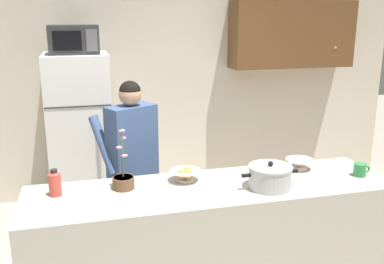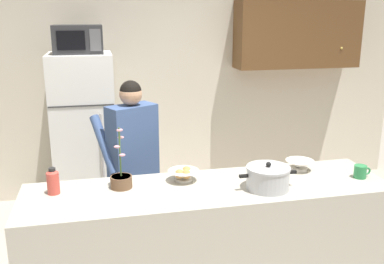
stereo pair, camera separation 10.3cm
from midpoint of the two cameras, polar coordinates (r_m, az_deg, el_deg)
The scene contains 11 objects.
back_wall_unit at distance 5.16m, azimuth -0.60°, elevation 7.51°, with size 6.00×0.48×2.60m.
kitchen_island at distance 3.28m, azimuth 3.08°, elevation -14.59°, with size 2.57×0.68×0.92m, color #BCB7A8.
refrigerator at distance 4.75m, azimuth -13.24°, elevation -0.29°, with size 0.64×0.68×1.70m.
microwave at distance 4.57m, azimuth -14.01°, elevation 11.66°, with size 0.48×0.37×0.28m.
person_near_pot at distance 3.68m, azimuth -7.00°, elevation -2.56°, with size 0.59×0.56×1.57m.
cooking_pot at distance 3.07m, azimuth 10.82°, elevation -5.88°, with size 0.41×0.30×0.20m.
coffee_mug at distance 3.47m, azimuth 21.92°, elevation -4.82°, with size 0.13×0.09×0.10m.
bread_bowl at distance 3.16m, azimuth -0.16°, elevation -5.56°, with size 0.23×0.23×0.10m.
empty_bowl at distance 3.48m, azimuth 14.69°, elevation -4.13°, with size 0.22×0.22×0.08m.
bottle_near_edge at distance 3.06m, azimuth -16.75°, elevation -6.16°, with size 0.08×0.08×0.18m.
potted_orchid at distance 3.07m, azimuth -8.26°, elevation -6.10°, with size 0.15×0.15×0.43m.
Camera 2 is at (-0.73, -2.75, 2.10)m, focal length 40.91 mm.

